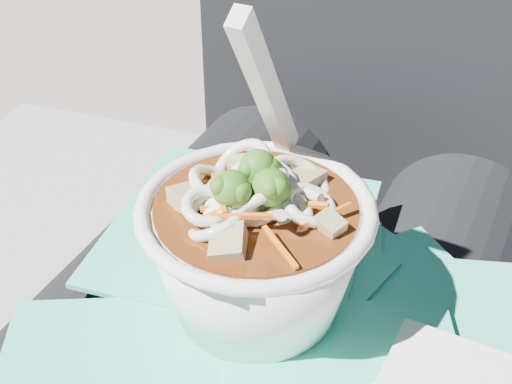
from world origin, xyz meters
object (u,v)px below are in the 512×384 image
at_px(udon_bowl, 256,241).
at_px(person_body, 309,262).
at_px(plastic_bag, 289,330).
at_px(lap, 260,363).

bearing_deg(udon_bowl, person_body, 94.51).
xyz_separation_m(plastic_bag, udon_bowl, (-0.03, 0.01, 0.06)).
height_order(person_body, udon_bowl, person_body).
distance_m(lap, udon_bowl, 0.15).
bearing_deg(lap, udon_bowl, -71.19).
relative_size(lap, plastic_bag, 1.34).
bearing_deg(person_body, lap, -90.00).
xyz_separation_m(person_body, plastic_bag, (0.03, -0.13, 0.06)).
bearing_deg(udon_bowl, lap, 108.81).
bearing_deg(lap, plastic_bag, -43.32).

